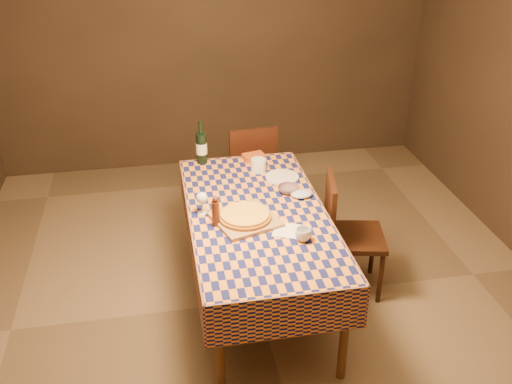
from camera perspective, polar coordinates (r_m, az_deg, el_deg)
room at (r=3.64m, az=0.15°, el=5.86°), size 5.00×5.10×2.70m
dining_table at (r=3.94m, az=0.13°, el=-2.98°), size 0.94×1.84×0.77m
cutting_board at (r=3.80m, az=-1.11°, el=-2.74°), size 0.49×0.49×0.02m
pizza at (r=3.78m, az=-1.11°, el=-2.36°), size 0.45×0.45×0.04m
pepper_mill at (r=3.72m, az=-4.05°, el=-1.99°), size 0.06×0.06×0.22m
bowl at (r=4.15m, az=3.25°, el=0.27°), size 0.16×0.16×0.05m
wine_glass at (r=3.85m, az=-5.44°, el=-0.67°), size 0.09×0.09×0.16m
wine_bottle at (r=4.56m, az=-5.47°, el=4.46°), size 0.09×0.09×0.35m
deli_tub at (r=4.44m, az=0.25°, el=2.71°), size 0.12×0.12×0.10m
takeout_container at (r=4.65m, az=-0.21°, el=3.55°), size 0.19×0.15×0.04m
white_plate at (r=4.35m, az=2.63°, el=1.50°), size 0.27×0.27×0.01m
tumbler at (r=3.60m, az=4.74°, el=-4.26°), size 0.12×0.12×0.08m
flour_patch at (r=3.70m, az=3.54°, el=-3.90°), size 0.28×0.25×0.00m
flour_bag at (r=4.09m, az=4.56°, el=-0.19°), size 0.16×0.12×0.05m
chair_far at (r=5.09m, az=-0.55°, el=2.54°), size 0.45×0.46×0.93m
chair_right at (r=4.23m, az=8.84°, el=-3.67°), size 0.50×0.50×0.93m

